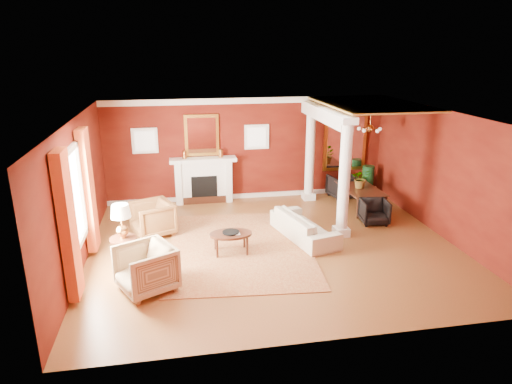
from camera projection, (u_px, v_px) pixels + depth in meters
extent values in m
plane|color=brown|center=(273.00, 246.00, 10.20)|extent=(8.00, 8.00, 0.00)
cube|color=maroon|center=(248.00, 149.00, 13.03)|extent=(8.00, 0.04, 2.90)
cube|color=maroon|center=(327.00, 254.00, 6.47)|extent=(8.00, 0.04, 2.90)
cube|color=maroon|center=(78.00, 194.00, 9.08)|extent=(0.04, 7.00, 2.90)
cube|color=maroon|center=(445.00, 175.00, 10.43)|extent=(0.04, 7.00, 2.90)
cube|color=silver|center=(275.00, 116.00, 9.31)|extent=(8.00, 7.00, 0.04)
cube|color=white|center=(204.00, 181.00, 12.91)|extent=(1.60, 0.34, 1.20)
cube|color=black|center=(204.00, 188.00, 12.79)|extent=(0.72, 0.03, 0.70)
cube|color=black|center=(205.00, 200.00, 12.90)|extent=(1.20, 0.05, 0.20)
cube|color=white|center=(203.00, 160.00, 12.68)|extent=(1.85, 0.42, 0.10)
cube|color=white|center=(179.00, 183.00, 12.77)|extent=(0.16, 0.40, 1.20)
cube|color=white|center=(228.00, 180.00, 13.00)|extent=(0.16, 0.40, 1.20)
cube|color=gold|center=(202.00, 135.00, 12.63)|extent=(0.95, 0.06, 1.15)
cube|color=white|center=(202.00, 135.00, 12.60)|extent=(0.78, 0.02, 0.98)
cube|color=white|center=(145.00, 141.00, 12.41)|extent=(0.70, 0.06, 0.70)
cube|color=white|center=(145.00, 141.00, 12.38)|extent=(0.54, 0.02, 0.54)
cube|color=white|center=(257.00, 137.00, 12.94)|extent=(0.70, 0.06, 0.70)
cube|color=white|center=(257.00, 137.00, 12.90)|extent=(0.54, 0.02, 0.54)
cube|color=white|center=(72.00, 199.00, 8.49)|extent=(0.03, 1.30, 1.70)
cube|color=white|center=(66.00, 212.00, 7.84)|extent=(0.08, 0.10, 1.90)
cube|color=white|center=(81.00, 188.00, 9.15)|extent=(0.08, 0.10, 1.90)
cube|color=#C74222|center=(68.00, 226.00, 7.61)|extent=(0.18, 0.55, 2.60)
cube|color=#C74222|center=(88.00, 190.00, 9.49)|extent=(0.18, 0.55, 2.60)
cube|color=white|center=(341.00, 231.00, 10.73)|extent=(0.34, 0.34, 0.20)
cylinder|color=white|center=(345.00, 176.00, 10.32)|extent=(0.26, 0.26, 2.50)
cube|color=white|center=(348.00, 120.00, 9.93)|extent=(0.36, 0.36, 0.16)
cube|color=white|center=(308.00, 196.00, 13.26)|extent=(0.34, 0.34, 0.20)
cylinder|color=white|center=(310.00, 150.00, 12.85)|extent=(0.26, 0.26, 2.50)
cube|color=white|center=(312.00, 105.00, 12.46)|extent=(0.36, 0.36, 0.16)
cube|color=white|center=(324.00, 114.00, 11.46)|extent=(0.30, 3.20, 0.32)
cube|color=gold|center=(371.00, 104.00, 11.43)|extent=(2.30, 3.40, 0.04)
cube|color=gold|center=(345.00, 142.00, 13.45)|extent=(1.30, 0.06, 1.70)
cube|color=white|center=(345.00, 142.00, 13.42)|extent=(1.10, 0.02, 1.50)
cylinder|color=#A86D34|center=(371.00, 116.00, 11.58)|extent=(0.02, 0.02, 0.65)
sphere|color=#A86D34|center=(370.00, 128.00, 11.68)|extent=(0.20, 0.20, 0.20)
sphere|color=beige|center=(380.00, 129.00, 11.74)|extent=(0.09, 0.09, 0.09)
sphere|color=beige|center=(369.00, 128.00, 11.95)|extent=(0.09, 0.09, 0.09)
sphere|color=beige|center=(359.00, 129.00, 11.81)|extent=(0.09, 0.09, 0.09)
sphere|color=beige|center=(364.00, 131.00, 11.50)|extent=(0.09, 0.09, 0.09)
sphere|color=beige|center=(377.00, 131.00, 11.45)|extent=(0.09, 0.09, 0.09)
cube|color=white|center=(248.00, 101.00, 12.57)|extent=(8.00, 0.08, 0.16)
cube|color=white|center=(248.00, 196.00, 13.42)|extent=(8.00, 0.08, 0.12)
cube|color=maroon|center=(240.00, 247.00, 10.10)|extent=(3.44, 4.38, 0.02)
imported|color=#EBE1C6|center=(304.00, 222.00, 10.52)|extent=(1.06, 2.10, 0.79)
imported|color=black|center=(152.00, 217.00, 10.67)|extent=(1.08, 1.11, 0.89)
imported|color=tan|center=(146.00, 267.00, 8.22)|extent=(1.19, 1.22, 0.95)
cylinder|color=black|center=(231.00, 234.00, 9.72)|extent=(0.91, 0.91, 0.05)
cylinder|color=black|center=(217.00, 249.00, 9.55)|extent=(0.05, 0.05, 0.41)
cylinder|color=black|center=(247.00, 247.00, 9.66)|extent=(0.05, 0.05, 0.41)
cylinder|color=black|center=(215.00, 241.00, 9.93)|extent=(0.05, 0.05, 0.41)
cylinder|color=black|center=(244.00, 239.00, 10.04)|extent=(0.05, 0.05, 0.41)
imported|color=black|center=(232.00, 229.00, 9.64)|extent=(0.16, 0.02, 0.21)
cylinder|color=black|center=(126.00, 265.00, 9.27)|extent=(0.39, 0.39, 0.04)
cylinder|color=black|center=(125.00, 252.00, 9.18)|extent=(0.10, 0.10, 0.60)
cylinder|color=black|center=(123.00, 239.00, 9.09)|extent=(0.53, 0.53, 0.04)
sphere|color=#A86D34|center=(122.00, 231.00, 9.03)|extent=(0.25, 0.25, 0.25)
cylinder|color=#A86D34|center=(122.00, 222.00, 8.98)|extent=(0.03, 0.03, 0.26)
cone|color=beige|center=(120.00, 211.00, 8.91)|extent=(0.39, 0.39, 0.26)
imported|color=black|center=(361.00, 192.00, 12.44)|extent=(0.61, 1.64, 0.91)
imported|color=black|center=(374.00, 211.00, 11.40)|extent=(0.72, 0.69, 0.67)
imported|color=black|center=(342.00, 185.00, 13.35)|extent=(0.82, 0.79, 0.74)
sphere|color=#133C1A|center=(367.00, 190.00, 13.54)|extent=(0.39, 0.39, 0.39)
cylinder|color=#133C1A|center=(368.00, 181.00, 13.46)|extent=(0.35, 0.35, 0.92)
imported|color=#26591E|center=(362.00, 168.00, 12.25)|extent=(0.61, 0.65, 0.42)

